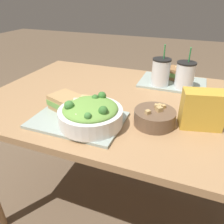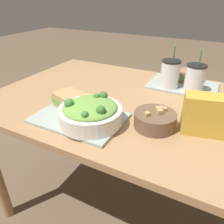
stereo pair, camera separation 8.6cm
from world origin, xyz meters
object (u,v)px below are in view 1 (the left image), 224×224
at_px(baguette_near, 93,103).
at_px(chip_bag, 202,110).
at_px(sandwich_far, 177,74).
at_px(baguette_far, 183,72).
at_px(drink_cup_dark, 161,73).
at_px(sandwich_near, 66,102).
at_px(salad_bowl, 91,113).
at_px(soup_bowl, 155,117).
at_px(drink_cup_red, 185,76).

relative_size(baguette_near, chip_bag, 0.64).
bearing_deg(sandwich_far, baguette_far, 71.80).
height_order(drink_cup_dark, chip_bag, drink_cup_dark).
relative_size(sandwich_near, baguette_far, 1.70).
bearing_deg(baguette_far, sandwich_far, 138.97).
height_order(salad_bowl, sandwich_near, salad_bowl).
bearing_deg(soup_bowl, sandwich_near, -175.54).
bearing_deg(soup_bowl, baguette_far, 84.29).
bearing_deg(sandwich_near, baguette_far, 72.74).
relative_size(baguette_near, drink_cup_dark, 0.49).
xyz_separation_m(salad_bowl, sandwich_near, (-0.16, 0.07, -0.01)).
bearing_deg(baguette_far, drink_cup_dark, 144.06).
distance_m(soup_bowl, baguette_far, 0.57).
relative_size(salad_bowl, soup_bowl, 1.53).
distance_m(baguette_near, baguette_far, 0.65).
bearing_deg(drink_cup_red, sandwich_near, -136.90).
bearing_deg(drink_cup_red, baguette_far, 96.64).
bearing_deg(baguette_near, salad_bowl, -166.32).
distance_m(sandwich_near, baguette_far, 0.74).
xyz_separation_m(salad_bowl, drink_cup_red, (0.31, 0.50, 0.02)).
bearing_deg(drink_cup_dark, baguette_far, 56.54).
bearing_deg(salad_bowl, drink_cup_red, 58.80).
xyz_separation_m(sandwich_near, baguette_near, (0.12, 0.03, 0.00)).
height_order(baguette_far, drink_cup_dark, drink_cup_dark).
bearing_deg(sandwich_near, sandwich_far, 72.86).
relative_size(sandwich_near, drink_cup_red, 0.74).
distance_m(salad_bowl, baguette_near, 0.11).
distance_m(drink_cup_red, chip_bag, 0.37).
height_order(baguette_far, chip_bag, chip_bag).
distance_m(soup_bowl, sandwich_near, 0.39).
bearing_deg(drink_cup_red, sandwich_far, 110.10).
xyz_separation_m(sandwich_near, chip_bag, (0.55, 0.08, 0.03)).
bearing_deg(baguette_far, soup_bowl, 171.82).
xyz_separation_m(baguette_far, drink_cup_dark, (-0.11, -0.16, 0.04)).
bearing_deg(salad_bowl, chip_bag, 20.47).
bearing_deg(salad_bowl, baguette_far, 66.76).
distance_m(baguette_far, drink_cup_red, 0.17).
xyz_separation_m(salad_bowl, chip_bag, (0.40, 0.15, 0.02)).
xyz_separation_m(baguette_near, chip_bag, (0.44, 0.04, 0.03)).
xyz_separation_m(sandwich_near, sandwich_far, (0.41, 0.56, 0.00)).
bearing_deg(baguette_far, sandwich_near, 140.87).
relative_size(salad_bowl, baguette_far, 2.63).
xyz_separation_m(salad_bowl, baguette_near, (-0.04, 0.10, -0.01)).
distance_m(salad_bowl, chip_bag, 0.43).
bearing_deg(chip_bag, baguette_far, 89.32).
bearing_deg(chip_bag, sandwich_far, 93.26).
relative_size(salad_bowl, sandwich_near, 1.55).
height_order(salad_bowl, baguette_near, salad_bowl).
bearing_deg(drink_cup_dark, sandwich_near, -127.80).
height_order(baguette_far, drink_cup_red, drink_cup_red).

